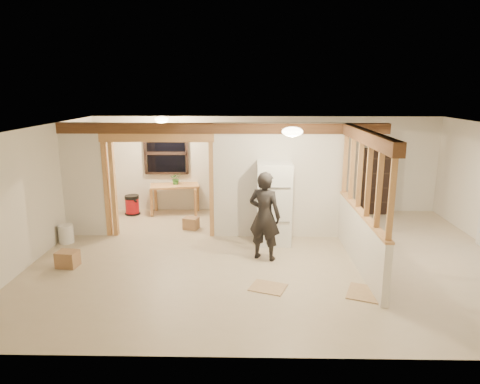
{
  "coord_description": "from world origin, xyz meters",
  "views": [
    {
      "loc": [
        -0.45,
        -7.85,
        3.2
      ],
      "look_at": [
        -0.61,
        0.4,
        1.19
      ],
      "focal_mm": 32.0,
      "sensor_mm": 36.0,
      "label": 1
    }
  ],
  "objects_px": {
    "shop_vac": "(132,205)",
    "bookshelf": "(378,181)",
    "work_table": "(175,199)",
    "woman": "(265,216)",
    "refrigerator": "(274,203)"
  },
  "relations": [
    {
      "from": "shop_vac",
      "to": "bookshelf",
      "type": "xyz_separation_m",
      "value": [
        6.37,
        0.26,
        0.59
      ]
    },
    {
      "from": "shop_vac",
      "to": "bookshelf",
      "type": "relative_size",
      "value": 0.3
    },
    {
      "from": "work_table",
      "to": "shop_vac",
      "type": "xyz_separation_m",
      "value": [
        -1.1,
        -0.11,
        -0.13
      ]
    },
    {
      "from": "woman",
      "to": "bookshelf",
      "type": "distance_m",
      "value": 4.39
    },
    {
      "from": "woman",
      "to": "work_table",
      "type": "xyz_separation_m",
      "value": [
        -2.22,
        3.01,
        -0.47
      ]
    },
    {
      "from": "refrigerator",
      "to": "work_table",
      "type": "distance_m",
      "value": 3.26
    },
    {
      "from": "woman",
      "to": "shop_vac",
      "type": "bearing_deg",
      "value": -17.58
    },
    {
      "from": "woman",
      "to": "refrigerator",
      "type": "bearing_deg",
      "value": -80.48
    },
    {
      "from": "work_table",
      "to": "shop_vac",
      "type": "bearing_deg",
      "value": 173.79
    },
    {
      "from": "woman",
      "to": "bookshelf",
      "type": "bearing_deg",
      "value": -110.47
    },
    {
      "from": "woman",
      "to": "work_table",
      "type": "bearing_deg",
      "value": -30.09
    },
    {
      "from": "woman",
      "to": "work_table",
      "type": "distance_m",
      "value": 3.77
    },
    {
      "from": "work_table",
      "to": "bookshelf",
      "type": "bearing_deg",
      "value": -10.42
    },
    {
      "from": "bookshelf",
      "to": "woman",
      "type": "bearing_deg",
      "value": -134.04
    },
    {
      "from": "refrigerator",
      "to": "bookshelf",
      "type": "relative_size",
      "value": 1.01
    }
  ]
}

